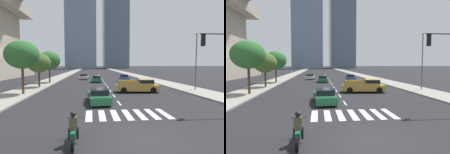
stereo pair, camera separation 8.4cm
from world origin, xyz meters
TOP-DOWN VIEW (x-y plane):
  - ground_plane at (0.00, 0.00)m, footprint 800.00×800.00m
  - sidewalk_east at (11.19, 30.00)m, footprint 4.00×260.00m
  - sidewalk_west at (-11.19, 30.00)m, footprint 4.00×260.00m
  - crosswalk_near at (0.00, 4.56)m, footprint 5.85×2.88m
  - lane_divider_center at (0.00, 32.56)m, footprint 0.14×50.00m
  - motorcycle_lead at (-3.33, 0.02)m, footprint 0.70×2.22m
  - pickup_truck at (3.58, 15.01)m, footprint 5.50×2.51m
  - sedan_silver_0 at (-4.27, 37.03)m, footprint 2.20×4.74m
  - sedan_blue_1 at (4.52, 31.82)m, footprint 2.21×4.64m
  - sedan_green_2 at (-1.85, 9.03)m, footprint 2.10×4.83m
  - sedan_green_3 at (-1.51, 29.38)m, footprint 1.87×4.60m
  - street_lamp_east at (11.49, 15.59)m, footprint 0.50×0.24m
  - street_tree_nearest at (-10.39, 14.24)m, footprint 3.80×3.80m
  - street_tree_second at (-10.39, 21.02)m, footprint 3.47×3.47m
  - street_tree_third at (-10.39, 28.20)m, footprint 4.04×4.04m
  - office_tower_center_skyline at (19.30, 165.58)m, footprint 21.51×29.65m

SIDE VIEW (x-z plane):
  - ground_plane at x=0.00m, z-range 0.00..0.00m
  - lane_divider_center at x=0.00m, z-range 0.00..0.01m
  - crosswalk_near at x=0.00m, z-range 0.00..0.01m
  - sidewalk_east at x=11.19m, z-range 0.00..0.15m
  - sidewalk_west at x=-11.19m, z-range 0.00..0.15m
  - motorcycle_lead at x=-3.33m, z-range -0.16..1.33m
  - sedan_silver_0 at x=-4.27m, z-range -0.05..1.21m
  - sedan_green_3 at x=-1.51m, z-range -0.05..1.23m
  - sedan_green_2 at x=-1.85m, z-range -0.05..1.25m
  - sedan_blue_1 at x=4.52m, z-range -0.05..1.28m
  - pickup_truck at x=3.58m, z-range -0.02..1.65m
  - street_tree_second at x=-10.39m, z-range 1.23..6.36m
  - street_tree_third at x=-10.39m, z-range 1.37..7.26m
  - street_lamp_east at x=11.49m, z-range 0.75..8.44m
  - street_tree_nearest at x=-10.39m, z-range 1.58..7.70m
  - office_tower_center_skyline at x=19.30m, z-range -5.77..83.66m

